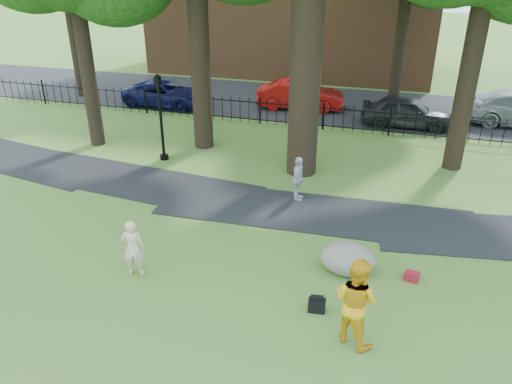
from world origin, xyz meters
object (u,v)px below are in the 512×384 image
(man, at_px, (356,301))
(red_sedan, at_px, (300,95))
(lamppost, at_px, (161,119))
(boulder, at_px, (348,257))
(woman, at_px, (133,248))

(man, height_order, red_sedan, man)
(man, distance_m, lamppost, 11.69)
(lamppost, bearing_deg, boulder, -21.81)
(woman, relative_size, man, 0.77)
(man, distance_m, red_sedan, 16.97)
(boulder, distance_m, red_sedan, 14.41)
(woman, distance_m, red_sedan, 15.53)
(woman, xyz_separation_m, lamppost, (-2.63, 7.29, 0.89))
(boulder, bearing_deg, lamppost, 144.56)
(woman, height_order, red_sedan, woman)
(lamppost, bearing_deg, red_sedan, 78.34)
(red_sedan, bearing_deg, man, -170.36)
(woman, relative_size, lamppost, 0.46)
(man, height_order, boulder, man)
(man, bearing_deg, lamppost, -15.14)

